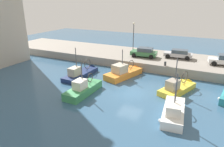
{
  "coord_description": "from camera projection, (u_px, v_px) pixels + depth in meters",
  "views": [
    {
      "loc": [
        -19.02,
        -7.12,
        9.4
      ],
      "look_at": [
        1.48,
        2.96,
        1.2
      ],
      "focal_mm": 32.9,
      "sensor_mm": 36.0,
      "label": 1
    }
  ],
  "objects": [
    {
      "name": "fishing_boat_navy",
      "position": [
        82.0,
        75.0,
        26.99
      ],
      "size": [
        6.62,
        2.13,
        4.75
      ],
      "color": "navy",
      "rests_on": "ground"
    },
    {
      "name": "fishing_boat_orange",
      "position": [
        125.0,
        75.0,
        26.83
      ],
      "size": [
        6.53,
        3.71,
        4.55
      ],
      "color": "orange",
      "rests_on": "ground"
    },
    {
      "name": "fishing_boat_white",
      "position": [
        173.0,
        113.0,
        17.77
      ],
      "size": [
        5.73,
        2.18,
        4.87
      ],
      "color": "white",
      "rests_on": "ground"
    },
    {
      "name": "mooring_bollard_mid",
      "position": [
        165.0,
        64.0,
        27.07
      ],
      "size": [
        0.28,
        0.28,
        0.55
      ],
      "primitive_type": "cylinder",
      "color": "#2D2D33",
      "rests_on": "quay_wall"
    },
    {
      "name": "quay_wall",
      "position": [
        158.0,
        60.0,
        31.7
      ],
      "size": [
        9.0,
        56.0,
        1.2
      ],
      "primitive_type": "cube",
      "color": "gray",
      "rests_on": "ground"
    },
    {
      "name": "fishing_boat_green",
      "position": [
        85.0,
        91.0,
        22.09
      ],
      "size": [
        5.82,
        2.02,
        4.6
      ],
      "color": "#388951",
      "rests_on": "ground"
    },
    {
      "name": "water_surface",
      "position": [
        130.0,
        92.0,
        22.19
      ],
      "size": [
        80.0,
        80.0,
        0.0
      ],
      "primitive_type": "plane",
      "color": "#335675",
      "rests_on": "ground"
    },
    {
      "name": "parked_car_silver",
      "position": [
        179.0,
        54.0,
        30.49
      ],
      "size": [
        2.04,
        4.12,
        1.29
      ],
      "color": "#B7B7BC",
      "rests_on": "quay_wall"
    },
    {
      "name": "quay_streetlamp",
      "position": [
        134.0,
        32.0,
        33.61
      ],
      "size": [
        0.36,
        0.36,
        4.83
      ],
      "color": "#38383D",
      "rests_on": "quay_wall"
    },
    {
      "name": "parked_car_green",
      "position": [
        144.0,
        52.0,
        31.13
      ],
      "size": [
        2.22,
        3.99,
        1.43
      ],
      "color": "#387547",
      "rests_on": "quay_wall"
    },
    {
      "name": "fishing_boat_yellow",
      "position": [
        179.0,
        89.0,
        22.53
      ],
      "size": [
        6.01,
        3.66,
        4.69
      ],
      "color": "gold",
      "rests_on": "ground"
    }
  ]
}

